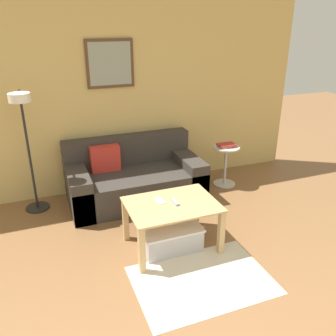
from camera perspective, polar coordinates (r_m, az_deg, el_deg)
name	(u,v)px	position (r m, az deg, el deg)	size (l,w,h in m)	color
wall_back	(99,94)	(4.60, -11.03, 11.59)	(5.60, 0.09, 2.55)	#D6B76B
area_rug	(202,280)	(3.32, 5.49, -17.44)	(1.20, 0.83, 0.01)	beige
couch	(134,179)	(4.54, -5.51, -1.73)	(1.66, 0.87, 0.75)	#38332D
coffee_table	(172,212)	(3.52, 0.63, -7.06)	(0.88, 0.64, 0.48)	tan
storage_bin	(170,236)	(3.64, 0.29, -10.90)	(0.60, 0.41, 0.24)	#B2B2B7
floor_lamp	(26,134)	(4.15, -21.88, 5.14)	(0.28, 0.49, 1.45)	black
side_table	(226,162)	(4.92, 9.21, 0.95)	(0.36, 0.36, 0.56)	silver
book_stack	(226,145)	(4.84, 9.35, 3.64)	(0.25, 0.19, 0.04)	#D8C666
remote_control	(175,202)	(3.48, 1.11, -5.44)	(0.04, 0.15, 0.02)	#99999E
cell_phone	(160,201)	(3.52, -1.29, -5.27)	(0.07, 0.14, 0.01)	silver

